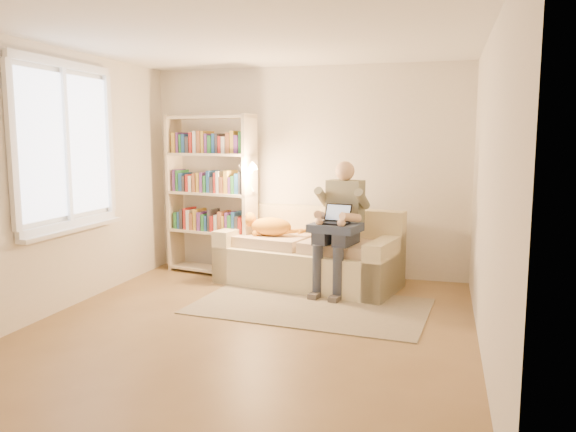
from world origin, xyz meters
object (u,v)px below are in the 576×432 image
(sofa, at_px, (309,257))
(laptop, at_px, (336,218))
(person, at_px, (340,219))
(cat, at_px, (266,226))
(bookshelf, at_px, (211,187))

(sofa, height_order, laptop, laptop)
(person, bearing_deg, sofa, 160.81)
(person, bearing_deg, cat, 178.63)
(sofa, relative_size, laptop, 6.42)
(cat, relative_size, laptop, 2.20)
(cat, xyz_separation_m, bookshelf, (-0.79, 0.20, 0.43))
(cat, bearing_deg, laptop, -8.80)
(person, relative_size, cat, 1.91)
(person, relative_size, bookshelf, 0.73)
(cat, distance_m, laptop, 0.98)
(person, bearing_deg, bookshelf, 178.41)
(person, bearing_deg, laptop, -91.64)
(sofa, distance_m, person, 0.70)
(person, height_order, laptop, person)
(person, height_order, bookshelf, bookshelf)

